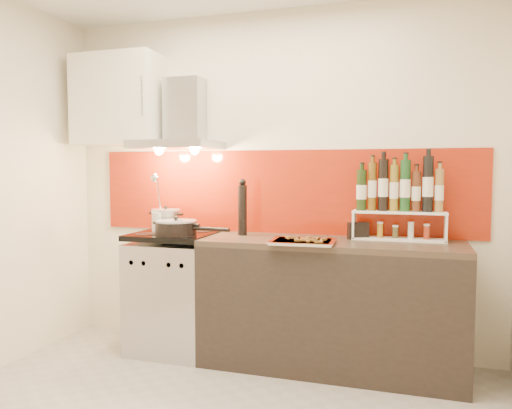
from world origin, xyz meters
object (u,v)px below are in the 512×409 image
(saute_pan, at_px, (177,228))
(counter, at_px, (330,304))
(range_stove, at_px, (175,293))
(baking_tray, at_px, (303,241))
(stock_pot, at_px, (166,220))
(pepper_mill, at_px, (242,208))

(saute_pan, bearing_deg, counter, 5.86)
(range_stove, bearing_deg, baking_tray, -10.89)
(stock_pot, relative_size, baking_tray, 0.51)
(counter, distance_m, baking_tray, 0.53)
(stock_pot, xyz_separation_m, saute_pan, (0.21, -0.23, -0.03))
(saute_pan, distance_m, baking_tray, 0.97)
(range_stove, distance_m, stock_pot, 0.58)
(saute_pan, relative_size, baking_tray, 1.33)
(counter, distance_m, stock_pot, 1.45)
(pepper_mill, bearing_deg, stock_pot, 177.84)
(stock_pot, bearing_deg, range_stove, -41.97)
(counter, relative_size, pepper_mill, 4.25)
(range_stove, xyz_separation_m, saute_pan, (0.08, -0.11, 0.52))
(stock_pot, bearing_deg, pepper_mill, -2.16)
(counter, xyz_separation_m, pepper_mill, (-0.68, 0.09, 0.65))
(counter, distance_m, pepper_mill, 0.95)
(stock_pot, xyz_separation_m, pepper_mill, (0.65, -0.02, 0.11))
(range_stove, height_order, counter, range_stove)
(range_stove, distance_m, counter, 1.20)
(saute_pan, bearing_deg, stock_pot, 132.30)
(range_stove, height_order, stock_pot, stock_pot)
(counter, xyz_separation_m, baking_tray, (-0.16, -0.21, 0.47))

